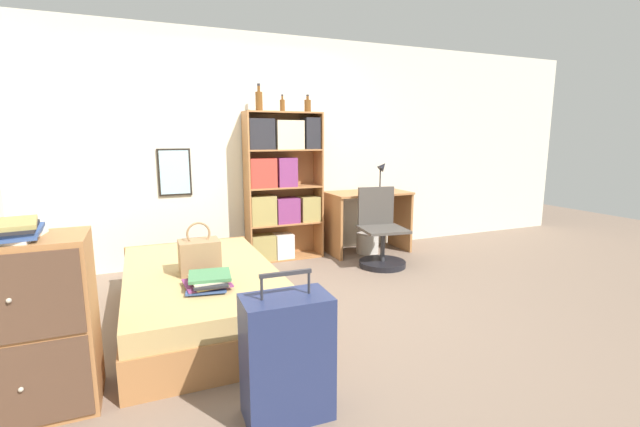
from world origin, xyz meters
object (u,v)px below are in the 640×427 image
Objects in this scene: bed at (202,294)px; bottle_clear at (308,105)px; desk_lamp at (382,171)px; desk_chair at (381,242)px; suitcase at (287,357)px; handbag at (200,256)px; magazine_pile_on_dresser at (8,231)px; book_stack_on_bed at (208,281)px; desk at (368,212)px; bottle_brown at (282,105)px; waste_bin at (367,243)px; bottle_green at (259,101)px; dresser at (26,327)px; bookcase at (280,185)px.

bottle_clear is (1.45, 1.35, 1.59)m from bed.
desk_lamp reaches higher than desk_chair.
suitcase is 2.06× the size of desk_lamp.
bed is 2.54m from bottle_clear.
handbag is 1.03× the size of magazine_pile_on_dresser.
desk reaches higher than book_stack_on_bed.
handbag is 2.07× the size of bottle_brown.
desk reaches higher than waste_bin.
desk is (1.97, 2.69, 0.19)m from suitcase.
handbag is 2.58m from waste_bin.
bed is at bearing 99.51° from suitcase.
magazine_pile_on_dresser is at bearing -146.91° from waste_bin.
bottle_green reaches higher than desk_lamp.
desk is at bearing -168.55° from desk_lamp.
magazine_pile_on_dresser reaches higher than dresser.
desk is (3.20, 2.13, 0.04)m from dresser.
dresser is 3.55m from bottle_clear.
dresser is at bearing -141.52° from handbag.
suitcase is 3.29m from waste_bin.
bottle_green reaches higher than desk_chair.
bottle_brown is 1.66m from desk.
bookcase is 8.82× the size of bottle_clear.
handbag is 1.43× the size of waste_bin.
magazine_pile_on_dresser is at bearing -137.79° from bottle_clear.
desk_lamp is at bearing 51.28° from suitcase.
bookcase is (1.11, 1.84, 0.43)m from book_stack_on_bed.
dresser is at bearing -133.36° from bottle_brown.
bed is at bearing -122.47° from bottle_green.
magazine_pile_on_dresser is 0.38× the size of desk.
bed is 2.50m from waste_bin.
dresser reaches higher than bed.
bookcase is at bearing 170.27° from waste_bin.
handbag is at bearing -135.42° from bottle_clear.
desk_chair is (0.91, -0.72, -1.53)m from bottle_brown.
bottle_clear is at bearing 44.58° from handbag.
dresser is 3.40m from bottle_brown.
dresser reaches higher than suitcase.
suitcase reaches higher than waste_bin.
bookcase reaches higher than desk.
handbag is 2.60m from desk.
desk is at bearing 33.59° from magazine_pile_on_dresser.
magazine_pile_on_dresser is at bearing -141.58° from handbag.
dresser is at bearing -146.43° from desk.
magazine_pile_on_dresser is 0.22× the size of bookcase.
book_stack_on_bed is 1.00× the size of magazine_pile_on_dresser.
dresser is 3.23m from bottle_green.
bookcase reaches higher than desk_chair.
waste_bin is (3.18, 2.07, -0.35)m from dresser.
bottle_green is 0.28m from bottle_brown.
handbag is 1.04× the size of desk_lamp.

